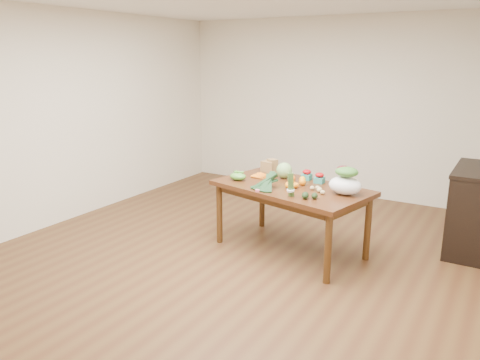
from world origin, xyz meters
The scene contains 25 objects.
floor centered at (0.00, 0.00, 0.00)m, with size 6.00×6.00×0.00m, color brown.
room_walls centered at (0.00, 0.00, 1.35)m, with size 5.02×6.02×2.70m.
dining_table centered at (0.47, 0.50, 0.38)m, with size 1.64×0.91×0.75m, color #421F0F.
cabinet centered at (2.22, 1.56, 0.47)m, with size 0.52×1.02×0.94m, color black.
dish_towel centered at (1.96, 1.40, 0.55)m, with size 0.02×0.28×0.45m, color white.
paper_bag centered at (-0.03, 0.94, 0.83)m, with size 0.22×0.19×0.16m, color olive, non-canonical shape.
cabbage centered at (0.26, 0.76, 0.84)m, with size 0.18×0.18×0.18m, color #8DBA6B.
strawberry_basket_a centered at (0.51, 0.83, 0.80)m, with size 0.10×0.10×0.09m, color #AD0B16, non-canonical shape.
strawberry_basket_b centered at (0.69, 0.77, 0.80)m, with size 0.10×0.10×0.09m, color #AC0B0E, non-canonical shape.
orange_a centered at (0.40, 0.67, 0.79)m, with size 0.07×0.07×0.07m, color orange.
orange_b centered at (0.52, 0.68, 0.79)m, with size 0.07×0.07×0.07m, color #FDA50F.
orange_c centered at (0.57, 0.58, 0.79)m, with size 0.08×0.08×0.08m, color #FFAB0F.
mandarin_cluster centered at (0.50, 0.45, 0.80)m, with size 0.18×0.18×0.09m, color orange, non-canonical shape.
carrots centered at (0.02, 0.67, 0.76)m, with size 0.22×0.22×0.03m, color orange, non-canonical shape.
snap_pea_bag centered at (-0.15, 0.41, 0.79)m, with size 0.19×0.15×0.09m, color #5C9432.
kale_bunch centered at (0.29, 0.22, 0.83)m, with size 0.32×0.40×0.16m, color black, non-canonical shape.
asparagus_bundle centered at (0.63, 0.13, 0.88)m, with size 0.08×0.08×0.25m, color #5D883E, non-canonical shape.
potato_a centered at (0.73, 0.47, 0.77)m, with size 0.05×0.05×0.04m, color #DEC580.
potato_b centered at (0.82, 0.42, 0.77)m, with size 0.05×0.04×0.04m, color #DECE80.
potato_c centered at (0.82, 0.44, 0.77)m, with size 0.06×0.05×0.05m, color tan.
potato_d centered at (0.77, 0.50, 0.77)m, with size 0.05×0.05×0.04m, color tan.
potato_e centered at (0.88, 0.37, 0.77)m, with size 0.05×0.05×0.04m, color tan.
avocado_a centered at (0.79, 0.14, 0.78)m, with size 0.07×0.10×0.07m, color black.
avocado_b centered at (0.87, 0.18, 0.78)m, with size 0.06×0.09×0.06m, color black.
salad_bag centered at (1.07, 0.49, 0.88)m, with size 0.33×0.25×0.26m, color white, non-canonical shape.
Camera 1 is at (2.50, -3.96, 2.11)m, focal length 35.00 mm.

